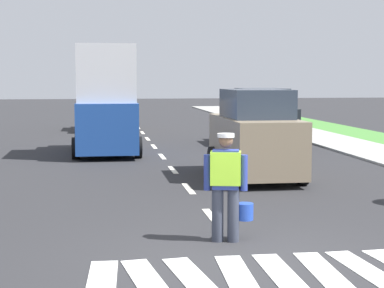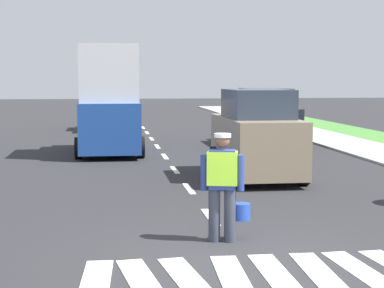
# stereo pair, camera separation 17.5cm
# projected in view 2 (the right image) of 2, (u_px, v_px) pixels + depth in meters

# --- Properties ---
(ground_plane) EXTENTS (96.00, 96.00, 0.00)m
(ground_plane) POSITION_uv_depth(u_px,v_px,m) (146.00, 132.00, 29.57)
(ground_plane) COLOR #28282B
(crosswalk_stripes) EXTENTS (4.49, 1.93, 0.01)m
(crosswalk_stripes) POSITION_uv_depth(u_px,v_px,m) (255.00, 276.00, 8.08)
(crosswalk_stripes) COLOR white
(crosswalk_stripes) RESTS_ON ground
(lane_center_line) EXTENTS (0.14, 46.40, 0.01)m
(lane_center_line) POSITION_uv_depth(u_px,v_px,m) (141.00, 125.00, 33.71)
(lane_center_line) COLOR silver
(lane_center_line) RESTS_ON ground
(road_worker) EXTENTS (0.77, 0.38, 1.67)m
(road_worker) POSITION_uv_depth(u_px,v_px,m) (224.00, 182.00, 9.74)
(road_worker) COLOR #383D4C
(road_worker) RESTS_ON ground
(delivery_truck) EXTENTS (2.16, 4.60, 3.54)m
(delivery_truck) POSITION_uv_depth(u_px,v_px,m) (109.00, 105.00, 20.99)
(delivery_truck) COLOR #1E4799
(delivery_truck) RESTS_ON ground
(car_oncoming_second) EXTENTS (2.09, 4.23, 2.16)m
(car_oncoming_second) POSITION_uv_depth(u_px,v_px,m) (113.00, 109.00, 30.72)
(car_oncoming_second) COLOR gray
(car_oncoming_second) RESTS_ON ground
(car_outgoing_ahead) EXTENTS (1.90, 3.87, 2.22)m
(car_outgoing_ahead) POSITION_uv_depth(u_px,v_px,m) (256.00, 137.00, 15.93)
(car_outgoing_ahead) COLOR gray
(car_outgoing_ahead) RESTS_ON ground
(car_parked_far) EXTENTS (2.07, 4.13, 2.12)m
(car_parked_far) POSITION_uv_depth(u_px,v_px,m) (264.00, 118.00, 24.02)
(car_parked_far) COLOR black
(car_parked_far) RESTS_ON ground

